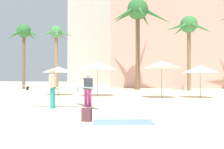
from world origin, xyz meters
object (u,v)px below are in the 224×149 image
at_px(palm_tree_center, 189,29).
at_px(backpack, 87,115).
at_px(palm_tree_right, 138,15).
at_px(cafe_umbrella_2, 162,64).
at_px(palm_tree_far_left, 56,39).
at_px(cafe_umbrella_3, 58,70).
at_px(person_near_left, 54,87).
at_px(cafe_umbrella_1, 200,69).
at_px(beach_towel, 124,122).
at_px(palm_tree_left, 24,36).
at_px(cafe_umbrella_4, 98,66).
at_px(person_far_right, 87,88).

height_order(palm_tree_center, backpack, palm_tree_center).
bearing_deg(palm_tree_right, cafe_umbrella_2, -76.78).
xyz_separation_m(palm_tree_far_left, cafe_umbrella_3, (3.86, -8.67, -3.75)).
relative_size(cafe_umbrella_3, person_near_left, 0.76).
bearing_deg(cafe_umbrella_1, palm_tree_right, 117.58).
height_order(beach_towel, person_near_left, person_near_left).
distance_m(palm_tree_right, beach_towel, 20.36).
bearing_deg(palm_tree_far_left, person_near_left, -67.29).
relative_size(cafe_umbrella_1, cafe_umbrella_3, 0.96).
height_order(palm_tree_left, cafe_umbrella_1, palm_tree_left).
bearing_deg(palm_tree_far_left, palm_tree_left, -177.27).
relative_size(cafe_umbrella_4, person_near_left, 0.88).
bearing_deg(palm_tree_left, cafe_umbrella_2, -31.70).
bearing_deg(palm_tree_right, cafe_umbrella_1, -62.42).
relative_size(palm_tree_left, palm_tree_right, 0.77).
bearing_deg(palm_tree_far_left, beach_towel, -61.49).
bearing_deg(cafe_umbrella_2, cafe_umbrella_1, 11.94).
relative_size(cafe_umbrella_1, person_far_right, 0.90).
height_order(backpack, person_far_right, person_far_right).
bearing_deg(palm_tree_right, backpack, -90.61).
bearing_deg(cafe_umbrella_2, backpack, -105.39).
height_order(palm_tree_left, person_far_right, palm_tree_left).
relative_size(palm_tree_left, palm_tree_center, 0.99).
bearing_deg(cafe_umbrella_3, cafe_umbrella_4, -4.24).
relative_size(cafe_umbrella_2, backpack, 5.80).
bearing_deg(palm_tree_right, palm_tree_center, -5.84).
height_order(cafe_umbrella_2, person_far_right, cafe_umbrella_2).
xyz_separation_m(cafe_umbrella_2, person_far_right, (-3.51, -5.44, -1.32)).
relative_size(cafe_umbrella_1, cafe_umbrella_2, 0.94).
height_order(cafe_umbrella_1, beach_towel, cafe_umbrella_1).
height_order(palm_tree_far_left, cafe_umbrella_2, palm_tree_far_left).
height_order(cafe_umbrella_2, beach_towel, cafe_umbrella_2).
relative_size(cafe_umbrella_3, cafe_umbrella_4, 0.87).
distance_m(palm_tree_right, cafe_umbrella_3, 11.88).
distance_m(palm_tree_center, cafe_umbrella_4, 11.90).
bearing_deg(person_far_right, person_near_left, -103.03).
distance_m(cafe_umbrella_4, person_far_right, 6.40).
height_order(palm_tree_far_left, cafe_umbrella_4, palm_tree_far_left).
bearing_deg(cafe_umbrella_4, beach_towel, -72.00).
bearing_deg(person_far_right, cafe_umbrella_4, 147.77).
distance_m(cafe_umbrella_3, person_far_right, 7.69).
xyz_separation_m(cafe_umbrella_2, beach_towel, (-1.34, -8.99, -2.20)).
height_order(cafe_umbrella_3, backpack, cafe_umbrella_3).
relative_size(cafe_umbrella_2, cafe_umbrella_4, 0.89).
bearing_deg(backpack, cafe_umbrella_3, 31.92).
bearing_deg(person_far_right, backpack, -25.37).
bearing_deg(backpack, beach_towel, -83.40).
distance_m(cafe_umbrella_1, cafe_umbrella_4, 7.03).
bearing_deg(palm_tree_left, cafe_umbrella_1, -26.59).
height_order(palm_tree_center, cafe_umbrella_4, palm_tree_center).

